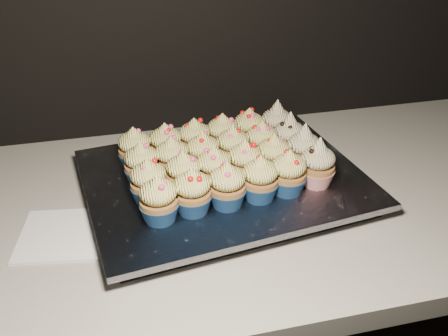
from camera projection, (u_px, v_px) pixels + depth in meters
name	position (u px, v px, depth m)	size (l,w,h in m)	color
worktop	(310.00, 193.00, 0.97)	(2.44, 0.64, 0.04)	beige
napkin	(62.00, 234.00, 0.83)	(0.14, 0.14, 0.00)	white
baking_tray	(224.00, 186.00, 0.93)	(0.46, 0.35, 0.02)	black
foil_lining	(224.00, 178.00, 0.93)	(0.50, 0.39, 0.01)	silver
cupcake_0	(159.00, 200.00, 0.79)	(0.06, 0.06, 0.08)	navy
cupcake_1	(192.00, 192.00, 0.81)	(0.06, 0.06, 0.08)	navy
cupcake_2	(227.00, 186.00, 0.82)	(0.06, 0.06, 0.08)	navy
cupcake_3	(260.00, 179.00, 0.84)	(0.06, 0.06, 0.08)	navy
cupcake_4	(288.00, 173.00, 0.86)	(0.06, 0.06, 0.08)	navy
cupcake_5	(318.00, 164.00, 0.88)	(0.06, 0.06, 0.10)	red
cupcake_6	(149.00, 182.00, 0.83)	(0.06, 0.06, 0.08)	navy
cupcake_7	(184.00, 174.00, 0.85)	(0.06, 0.06, 0.08)	navy
cupcake_8	(214.00, 169.00, 0.87)	(0.06, 0.06, 0.08)	navy
cupcake_9	(244.00, 162.00, 0.89)	(0.06, 0.06, 0.08)	navy
cupcake_10	(273.00, 156.00, 0.91)	(0.06, 0.06, 0.08)	navy
cupcake_11	(303.00, 150.00, 0.92)	(0.06, 0.06, 0.10)	red
cupcake_12	(142.00, 165.00, 0.88)	(0.06, 0.06, 0.08)	navy
cupcake_13	(172.00, 159.00, 0.90)	(0.06, 0.06, 0.08)	navy
cupcake_14	(203.00, 154.00, 0.92)	(0.06, 0.06, 0.08)	navy
cupcake_15	(233.00, 147.00, 0.94)	(0.06, 0.06, 0.08)	navy
cupcake_16	(261.00, 142.00, 0.95)	(0.06, 0.06, 0.08)	navy
cupcake_17	(289.00, 137.00, 0.97)	(0.06, 0.06, 0.10)	red
cupcake_18	(135.00, 149.00, 0.93)	(0.06, 0.06, 0.08)	navy
cupcake_19	(166.00, 145.00, 0.94)	(0.06, 0.06, 0.08)	navy
cupcake_20	(195.00, 140.00, 0.96)	(0.06, 0.06, 0.08)	navy
cupcake_21	(222.00, 135.00, 0.98)	(0.06, 0.06, 0.08)	navy
cupcake_22	(249.00, 129.00, 1.00)	(0.06, 0.06, 0.08)	navy
cupcake_23	(276.00, 124.00, 1.02)	(0.06, 0.06, 0.10)	red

